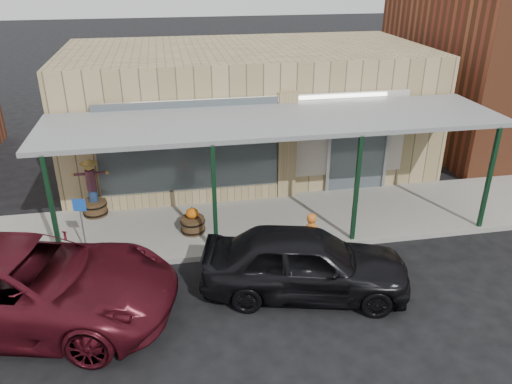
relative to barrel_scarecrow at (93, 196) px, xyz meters
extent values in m
plane|color=black|center=(5.00, -4.79, -0.73)|extent=(120.00, 120.00, 0.00)
cube|color=gray|center=(5.00, -1.19, -0.66)|extent=(40.00, 3.20, 0.15)
cube|color=tan|center=(5.00, 3.41, 1.37)|extent=(12.00, 6.00, 4.20)
cube|color=#4E595E|center=(2.80, 0.26, 1.17)|extent=(5.20, 0.06, 2.80)
cube|color=#4E595E|center=(8.00, 0.39, 0.77)|extent=(1.80, 0.06, 2.80)
cube|color=tan|center=(5.70, 0.31, 0.97)|extent=(0.55, 0.30, 3.40)
cube|color=tan|center=(2.80, 0.31, -0.38)|extent=(5.20, 0.30, 0.50)
cube|color=#BDB4A8|center=(5.00, 0.38, 1.27)|extent=(9.00, 0.02, 2.60)
cube|color=white|center=(5.00, 0.35, 2.47)|extent=(7.50, 0.03, 0.10)
cube|color=slate|center=(5.00, -1.19, 2.32)|extent=(12.00, 3.00, 0.12)
cube|color=black|center=(-0.50, -2.64, 0.82)|extent=(0.10, 0.10, 2.95)
cube|color=black|center=(3.20, -2.64, 0.82)|extent=(0.10, 0.10, 2.95)
cube|color=black|center=(6.80, -2.64, 0.82)|extent=(0.10, 0.10, 2.95)
cube|color=black|center=(10.50, -2.64, 0.82)|extent=(0.10, 0.10, 2.95)
cylinder|color=#513F20|center=(0.00, 0.00, -0.36)|extent=(0.85, 0.85, 0.44)
cylinder|color=navy|center=(0.00, 0.00, 0.03)|extent=(0.31, 0.31, 0.33)
cylinder|color=maroon|center=(0.00, 0.00, 0.50)|extent=(0.34, 0.34, 0.61)
sphere|color=#B29244|center=(0.00, 0.00, 0.92)|extent=(0.24, 0.24, 0.24)
cone|color=#B29244|center=(0.00, 0.00, 1.07)|extent=(0.40, 0.40, 0.16)
cylinder|color=#513F20|center=(2.69, -1.52, -0.37)|extent=(0.69, 0.69, 0.43)
ellipsoid|color=orange|center=(2.69, -1.52, -0.02)|extent=(0.34, 0.34, 0.28)
cylinder|color=#4C471E|center=(2.69, -1.52, 0.14)|extent=(0.04, 0.04, 0.06)
cylinder|color=gray|center=(0.00, -2.16, 0.02)|extent=(0.04, 0.04, 1.21)
cube|color=blue|center=(0.00, -2.16, 0.79)|extent=(0.31, 0.09, 0.32)
imported|color=black|center=(4.99, -4.45, 0.05)|extent=(4.88, 2.88, 1.56)
ellipsoid|color=#C85923|center=(5.34, -3.68, 0.39)|extent=(0.31, 0.26, 0.40)
sphere|color=#C85923|center=(5.34, -3.64, 0.67)|extent=(0.23, 0.23, 0.23)
cylinder|color=#1B7937|center=(5.34, -3.68, 0.55)|extent=(0.16, 0.16, 0.02)
imported|color=#4B0F19|center=(-0.90, -4.30, 0.13)|extent=(6.69, 4.25, 1.72)
camera|label=1|loc=(2.21, -13.40, 6.13)|focal=35.00mm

